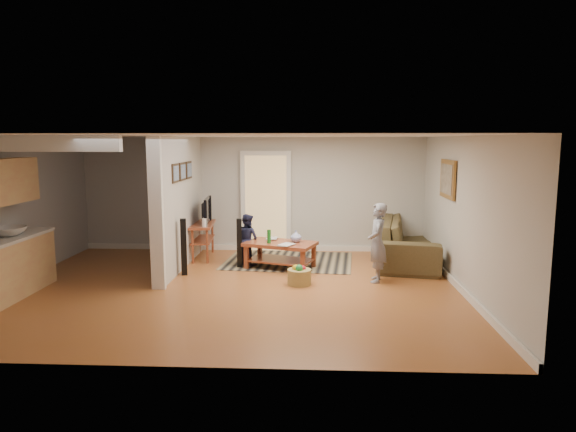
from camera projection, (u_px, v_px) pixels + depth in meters
The scene contains 11 objects.
ground at pixel (232, 288), 8.51m from camera, with size 7.50×7.50×0.00m, color #9B5927.
room_shell at pixel (173, 198), 8.77m from camera, with size 7.54×6.02×2.52m.
area_rug at pixel (289, 261), 10.40m from camera, with size 2.52×1.84×0.01m, color black.
sofa at pixel (408, 260), 10.52m from camera, with size 2.95×1.15×0.86m, color #4D3E26.
coffee_table at pixel (281, 248), 9.77m from camera, with size 1.47×1.14×0.77m.
tv_console at pixel (203, 226), 10.61m from camera, with size 0.54×1.19×0.99m.
speaker_left at pixel (184, 247), 9.27m from camera, with size 0.10×0.10×1.04m, color black.
speaker_right at pixel (239, 243), 9.83m from camera, with size 0.09×0.09×0.95m, color black.
toy_basket at pixel (299, 276), 8.69m from camera, with size 0.40×0.40×0.36m.
child at pixel (376, 281), 8.91m from camera, with size 0.50×0.33×1.37m, color gray.
toddler at pixel (248, 264), 10.12m from camera, with size 0.49×0.38×1.01m, color #1C1F3B.
Camera 1 is at (1.33, -8.19, 2.43)m, focal length 32.00 mm.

